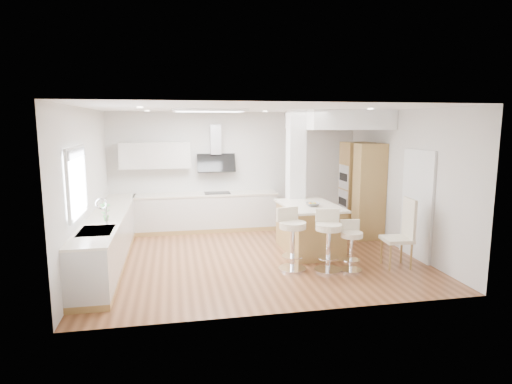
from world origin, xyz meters
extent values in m
plane|color=brown|center=(0.00, 0.00, 0.00)|extent=(6.00, 6.00, 0.00)
cube|color=white|center=(0.00, 0.00, 0.00)|extent=(6.00, 5.00, 0.02)
cube|color=silver|center=(0.00, 2.50, 1.40)|extent=(6.00, 0.04, 2.80)
cube|color=silver|center=(-3.00, 0.00, 1.40)|extent=(0.04, 5.00, 2.80)
cube|color=silver|center=(3.00, 0.00, 1.40)|extent=(0.04, 5.00, 2.80)
cube|color=white|center=(-0.80, 0.60, 2.77)|extent=(1.40, 0.95, 0.05)
cube|color=white|center=(-0.80, 0.60, 2.76)|extent=(1.25, 0.80, 0.03)
cylinder|color=white|center=(-2.00, 1.50, 2.78)|extent=(0.10, 0.10, 0.02)
cylinder|color=white|center=(-2.00, -0.50, 2.78)|extent=(0.10, 0.10, 0.02)
cylinder|color=white|center=(0.50, 1.50, 2.78)|extent=(0.10, 0.10, 0.02)
cylinder|color=white|center=(2.00, 1.00, 2.78)|extent=(0.10, 0.10, 0.02)
cylinder|color=white|center=(2.00, -0.50, 2.78)|extent=(0.10, 0.10, 0.02)
cube|color=silver|center=(-2.96, -0.90, 1.65)|extent=(0.03, 1.15, 0.95)
cube|color=white|center=(-2.95, -0.90, 2.15)|extent=(0.04, 1.28, 0.06)
cube|color=white|center=(-2.95, -0.90, 1.15)|extent=(0.04, 1.28, 0.06)
cube|color=white|center=(-2.95, -1.51, 1.65)|extent=(0.04, 0.06, 0.95)
cube|color=white|center=(-2.95, -0.29, 1.65)|extent=(0.04, 0.06, 0.95)
cube|color=#AAADB2|center=(-2.94, -0.90, 2.08)|extent=(0.03, 1.18, 0.14)
cube|color=#4D443C|center=(2.99, -0.60, 1.00)|extent=(0.02, 0.90, 2.00)
cube|color=white|center=(2.97, -0.60, 1.00)|extent=(0.05, 1.00, 2.10)
cube|color=#AA8549|center=(-2.70, 0.25, 0.05)|extent=(0.60, 4.50, 0.10)
cube|color=beige|center=(-2.70, 0.25, 0.48)|extent=(0.60, 4.50, 0.76)
cube|color=#EDE1C9|center=(-2.70, 0.25, 0.88)|extent=(0.63, 4.50, 0.04)
cube|color=silver|center=(-2.70, -1.00, 0.89)|extent=(0.50, 0.75, 0.02)
cube|color=silver|center=(-2.70, -1.18, 0.84)|extent=(0.40, 0.34, 0.10)
cube|color=silver|center=(-2.70, -0.82, 0.84)|extent=(0.40, 0.34, 0.10)
cylinder|color=white|center=(-2.58, -0.70, 1.08)|extent=(0.02, 0.02, 0.36)
torus|color=white|center=(-2.65, -0.70, 1.26)|extent=(0.18, 0.02, 0.18)
imported|color=#4B8C47|center=(-2.65, -0.35, 1.06)|extent=(0.17, 0.12, 0.33)
cube|color=#AA8549|center=(-0.75, 2.20, 0.05)|extent=(3.30, 0.60, 0.10)
cube|color=beige|center=(-0.75, 2.20, 0.48)|extent=(3.30, 0.60, 0.76)
cube|color=#EDE1C9|center=(-0.75, 2.20, 0.88)|extent=(3.33, 0.63, 0.04)
cube|color=black|center=(-0.50, 2.20, 0.91)|extent=(0.60, 0.40, 0.01)
cube|color=beige|center=(-1.90, 2.33, 1.80)|extent=(1.60, 0.34, 0.60)
cube|color=silver|center=(-0.50, 2.40, 2.15)|extent=(0.25, 0.18, 0.70)
cube|color=black|center=(-0.50, 2.32, 1.60)|extent=(0.90, 0.26, 0.44)
cube|color=white|center=(1.05, 0.95, 1.40)|extent=(0.35, 0.35, 2.80)
cube|color=white|center=(2.10, 1.40, 2.60)|extent=(1.78, 2.20, 0.40)
cube|color=#AA8549|center=(2.68, 1.50, 1.05)|extent=(0.62, 0.62, 2.10)
cube|color=#AA8549|center=(2.68, 0.80, 1.05)|extent=(0.62, 0.40, 2.10)
cube|color=silver|center=(2.37, 1.50, 1.30)|extent=(0.02, 0.55, 0.55)
cube|color=silver|center=(2.37, 1.50, 0.72)|extent=(0.02, 0.55, 0.55)
cube|color=black|center=(2.36, 1.50, 1.30)|extent=(0.01, 0.45, 0.18)
cube|color=black|center=(2.36, 1.50, 0.72)|extent=(0.01, 0.45, 0.18)
cube|color=#AA8549|center=(1.11, 0.15, 0.45)|extent=(1.01, 1.51, 0.91)
cube|color=#EDE1C9|center=(1.11, 0.15, 0.93)|extent=(1.09, 1.60, 0.04)
imported|color=gray|center=(1.12, 0.00, 0.98)|extent=(0.28, 0.28, 0.07)
sphere|color=#C77617|center=(1.16, 0.00, 0.99)|extent=(0.08, 0.08, 0.07)
sphere|color=#C77617|center=(1.08, 0.01, 0.99)|extent=(0.08, 0.08, 0.07)
sphere|color=olive|center=(1.12, -0.05, 0.99)|extent=(0.08, 0.08, 0.07)
cylinder|color=white|center=(0.49, -0.83, 0.02)|extent=(0.61, 0.61, 0.03)
cylinder|color=white|center=(0.49, -0.83, 0.39)|extent=(0.10, 0.10, 0.72)
cylinder|color=white|center=(0.49, -0.83, 0.24)|extent=(0.47, 0.47, 0.02)
cylinder|color=beige|center=(0.49, -0.83, 0.79)|extent=(0.58, 0.58, 0.11)
cube|color=beige|center=(0.44, -0.67, 0.96)|extent=(0.42, 0.18, 0.24)
cylinder|color=white|center=(1.08, -1.02, 0.02)|extent=(0.56, 0.56, 0.03)
cylinder|color=white|center=(1.08, -1.02, 0.38)|extent=(0.09, 0.09, 0.70)
cylinder|color=white|center=(1.08, -1.02, 0.24)|extent=(0.43, 0.43, 0.02)
cylinder|color=beige|center=(1.08, -1.02, 0.78)|extent=(0.53, 0.53, 0.11)
cube|color=beige|center=(1.11, -0.85, 0.94)|extent=(0.41, 0.13, 0.24)
cylinder|color=white|center=(1.47, -1.08, 0.01)|extent=(0.44, 0.44, 0.03)
cylinder|color=white|center=(1.47, -1.08, 0.31)|extent=(0.07, 0.07, 0.58)
cylinder|color=white|center=(1.47, -1.08, 0.20)|extent=(0.34, 0.34, 0.01)
cylinder|color=beige|center=(1.47, -1.08, 0.64)|extent=(0.42, 0.42, 0.09)
cube|color=beige|center=(1.49, -0.94, 0.78)|extent=(0.34, 0.09, 0.20)
cube|color=beige|center=(2.34, -1.04, 0.50)|extent=(0.51, 0.51, 0.06)
cube|color=beige|center=(2.56, -1.05, 0.85)|extent=(0.09, 0.45, 0.76)
cylinder|color=#AA8549|center=(2.14, -1.21, 0.23)|extent=(0.04, 0.04, 0.47)
cylinder|color=#AA8549|center=(2.17, -0.83, 0.23)|extent=(0.04, 0.04, 0.47)
cylinder|color=#AA8549|center=(2.52, -1.24, 0.23)|extent=(0.04, 0.04, 0.47)
cylinder|color=#AA8549|center=(2.55, -0.86, 0.23)|extent=(0.04, 0.04, 0.47)
camera|label=1|loc=(-1.50, -7.75, 2.53)|focal=30.00mm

